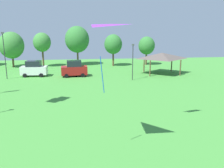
# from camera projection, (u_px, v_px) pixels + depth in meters

# --- Properties ---
(kite_flying_7) EXTENTS (2.72, 2.74, 3.19)m
(kite_flying_7) POSITION_uv_depth(u_px,v_px,m) (93.00, 44.00, 13.10)
(kite_flying_7) COLOR purple
(parked_car_leftmost) EXTENTS (4.20, 2.08, 2.55)m
(parked_car_leftmost) POSITION_uv_depth(u_px,v_px,m) (34.00, 69.00, 38.37)
(parked_car_leftmost) COLOR silver
(parked_car_leftmost) RESTS_ON ground
(parked_car_second_from_left) EXTENTS (4.24, 2.24, 2.60)m
(parked_car_second_from_left) POSITION_uv_depth(u_px,v_px,m) (74.00, 69.00, 38.24)
(parked_car_second_from_left) COLOR maroon
(parked_car_second_from_left) RESTS_ON ground
(park_pavilion) EXTENTS (6.61, 5.13, 3.60)m
(park_pavilion) POSITION_uv_depth(u_px,v_px,m) (162.00, 56.00, 40.11)
(park_pavilion) COLOR brown
(park_pavilion) RESTS_ON ground
(light_post_0) EXTENTS (0.36, 0.20, 7.10)m
(light_post_0) POSITION_uv_depth(u_px,v_px,m) (4.00, 53.00, 35.81)
(light_post_0) COLOR #2D2D33
(light_post_0) RESTS_ON ground
(light_post_1) EXTENTS (0.36, 0.20, 5.42)m
(light_post_1) POSITION_uv_depth(u_px,v_px,m) (133.00, 60.00, 35.19)
(light_post_1) COLOR #2D2D33
(light_post_1) RESTS_ON ground
(treeline_tree_1) EXTENTS (4.77, 4.77, 6.94)m
(treeline_tree_1) POSITION_uv_depth(u_px,v_px,m) (12.00, 45.00, 46.42)
(treeline_tree_1) COLOR brown
(treeline_tree_1) RESTS_ON ground
(treeline_tree_2) EXTENTS (3.43, 3.43, 6.77)m
(treeline_tree_2) POSITION_uv_depth(u_px,v_px,m) (42.00, 42.00, 46.80)
(treeline_tree_2) COLOR brown
(treeline_tree_2) RESTS_ON ground
(treeline_tree_3) EXTENTS (4.96, 4.96, 8.04)m
(treeline_tree_3) POSITION_uv_depth(u_px,v_px,m) (77.00, 39.00, 48.81)
(treeline_tree_3) COLOR brown
(treeline_tree_3) RESTS_ON ground
(treeline_tree_4) EXTENTS (3.60, 3.60, 6.41)m
(treeline_tree_4) POSITION_uv_depth(u_px,v_px,m) (113.00, 44.00, 47.86)
(treeline_tree_4) COLOR brown
(treeline_tree_4) RESTS_ON ground
(treeline_tree_5) EXTENTS (3.40, 3.40, 5.90)m
(treeline_tree_5) POSITION_uv_depth(u_px,v_px,m) (147.00, 46.00, 49.43)
(treeline_tree_5) COLOR brown
(treeline_tree_5) RESTS_ON ground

